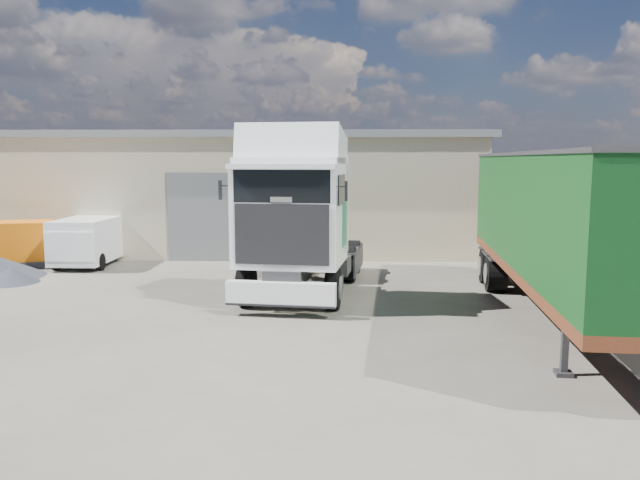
{
  "coord_description": "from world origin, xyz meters",
  "views": [
    {
      "loc": [
        2.89,
        -15.07,
        4.13
      ],
      "look_at": [
        2.39,
        3.0,
        1.79
      ],
      "focal_mm": 35.0,
      "sensor_mm": 36.0,
      "label": 1
    }
  ],
  "objects_px": {
    "orange_skip": "(16,247)",
    "panel_van": "(92,240)",
    "box_trailer": "(565,219)",
    "tractor_unit": "(298,226)"
  },
  "relations": [
    {
      "from": "tractor_unit",
      "to": "orange_skip",
      "type": "height_order",
      "value": "tractor_unit"
    },
    {
      "from": "box_trailer",
      "to": "orange_skip",
      "type": "bearing_deg",
      "value": 162.29
    },
    {
      "from": "tractor_unit",
      "to": "box_trailer",
      "type": "height_order",
      "value": "tractor_unit"
    },
    {
      "from": "orange_skip",
      "to": "panel_van",
      "type": "bearing_deg",
      "value": -2.43
    },
    {
      "from": "panel_van",
      "to": "box_trailer",
      "type": "bearing_deg",
      "value": -28.51
    },
    {
      "from": "tractor_unit",
      "to": "panel_van",
      "type": "bearing_deg",
      "value": 153.54
    },
    {
      "from": "tractor_unit",
      "to": "panel_van",
      "type": "distance_m",
      "value": 10.4
    },
    {
      "from": "box_trailer",
      "to": "tractor_unit",
      "type": "bearing_deg",
      "value": 164.44
    },
    {
      "from": "box_trailer",
      "to": "panel_van",
      "type": "relative_size",
      "value": 2.9
    },
    {
      "from": "panel_van",
      "to": "orange_skip",
      "type": "relative_size",
      "value": 1.44
    }
  ]
}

